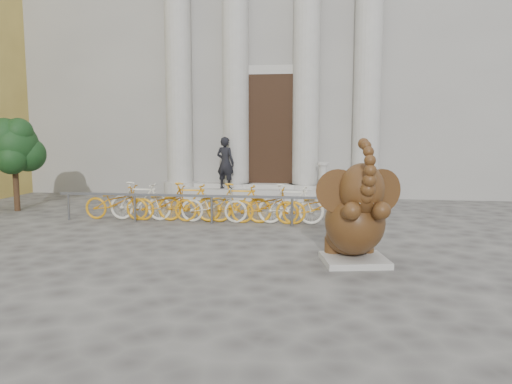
# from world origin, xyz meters

# --- Properties ---
(ground) EXTENTS (80.00, 80.00, 0.00)m
(ground) POSITION_xyz_m (0.00, 0.00, 0.00)
(ground) COLOR #474442
(ground) RESTS_ON ground
(classical_building) EXTENTS (22.00, 10.70, 12.00)m
(classical_building) POSITION_xyz_m (0.00, 14.93, 5.98)
(classical_building) COLOR gray
(classical_building) RESTS_ON ground
(entrance_steps) EXTENTS (6.00, 1.20, 0.36)m
(entrance_steps) POSITION_xyz_m (0.00, 9.40, 0.18)
(entrance_steps) COLOR #A8A59E
(entrance_steps) RESTS_ON ground
(elephant_statue) EXTENTS (1.43, 1.70, 2.18)m
(elephant_statue) POSITION_xyz_m (2.44, 1.46, 0.79)
(elephant_statue) COLOR #A8A59E
(elephant_statue) RESTS_ON ground
(bike_rack) EXTENTS (8.00, 0.53, 1.00)m
(bike_rack) POSITION_xyz_m (-0.89, 5.00, 0.50)
(bike_rack) COLOR slate
(bike_rack) RESTS_ON ground
(tree) EXTENTS (1.54, 1.40, 2.67)m
(tree) POSITION_xyz_m (-6.91, 5.93, 1.86)
(tree) COLOR #332114
(tree) RESTS_ON ground
(pedestrian) EXTENTS (0.73, 0.59, 1.74)m
(pedestrian) POSITION_xyz_m (-1.45, 9.18, 1.23)
(pedestrian) COLOR black
(pedestrian) RESTS_ON entrance_steps
(balustrade_post) EXTENTS (0.38, 0.38, 0.93)m
(balustrade_post) POSITION_xyz_m (1.80, 9.10, 0.79)
(balustrade_post) COLOR #A8A59E
(balustrade_post) RESTS_ON entrance_steps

